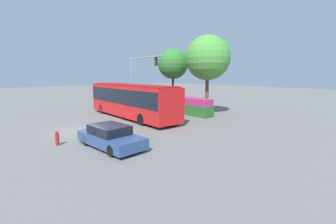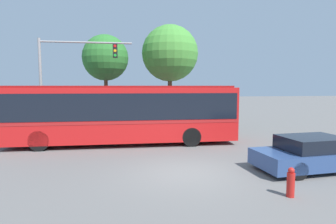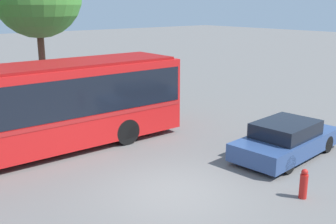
% 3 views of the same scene
% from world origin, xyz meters
% --- Properties ---
extents(ground_plane, '(140.00, 140.00, 0.00)m').
position_xyz_m(ground_plane, '(0.00, 0.00, 0.00)').
color(ground_plane, slate).
extents(city_bus, '(12.12, 2.77, 3.18)m').
position_xyz_m(city_bus, '(-2.21, 5.42, 1.81)').
color(city_bus, red).
rests_on(city_bus, ground).
extents(sedan_foreground, '(4.64, 2.27, 1.28)m').
position_xyz_m(sedan_foreground, '(4.91, -0.37, 0.60)').
color(sedan_foreground, navy).
rests_on(sedan_foreground, ground).
extents(traffic_light_pole, '(5.87, 0.24, 6.16)m').
position_xyz_m(traffic_light_pole, '(-5.91, 8.89, 4.20)').
color(traffic_light_pole, gray).
rests_on(traffic_light_pole, ground).
extents(flowering_hedge, '(8.03, 1.32, 1.74)m').
position_xyz_m(flowering_hedge, '(-1.17, 10.99, 0.86)').
color(flowering_hedge, '#286028').
rests_on(flowering_hedge, ground).
extents(street_tree_left, '(3.49, 3.49, 7.07)m').
position_xyz_m(street_tree_left, '(-3.63, 12.06, 5.30)').
color(street_tree_left, brown).
rests_on(street_tree_left, ground).
extents(street_tree_centre, '(4.47, 4.47, 7.99)m').
position_xyz_m(street_tree_centre, '(1.40, 12.23, 5.74)').
color(street_tree_centre, brown).
rests_on(street_tree_centre, ground).
extents(fire_hydrant, '(0.22, 0.22, 0.86)m').
position_xyz_m(fire_hydrant, '(2.55, -2.59, 0.41)').
color(fire_hydrant, red).
rests_on(fire_hydrant, ground).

